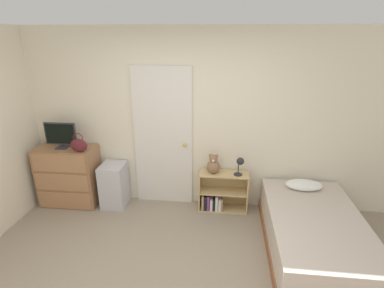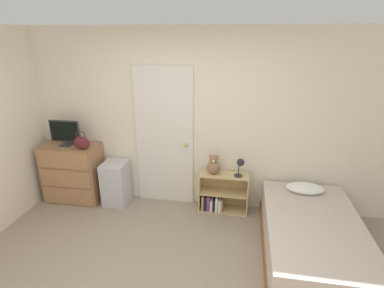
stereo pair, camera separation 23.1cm
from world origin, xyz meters
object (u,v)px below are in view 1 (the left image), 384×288
object	(u,v)px
teddy_bear	(213,165)
tv	(61,135)
handbag	(79,145)
storage_bin	(114,185)
bed	(314,233)
dresser	(69,176)
bookshelf	(219,194)
desk_lamp	(240,163)

from	to	relation	value
teddy_bear	tv	bearing A→B (deg)	-177.85
handbag	storage_bin	bearing A→B (deg)	19.96
handbag	teddy_bear	world-z (taller)	handbag
tv	storage_bin	distance (m)	1.04
storage_bin	bed	distance (m)	2.79
storage_bin	dresser	bearing A→B (deg)	-178.50
tv	bookshelf	bearing A→B (deg)	2.21
desk_lamp	tv	bearing A→B (deg)	-179.08
bed	storage_bin	bearing A→B (deg)	164.79
tv	handbag	distance (m)	0.35
storage_bin	bookshelf	size ratio (longest dim) A/B	0.94
bookshelf	dresser	bearing A→B (deg)	-177.87
desk_lamp	teddy_bear	bearing A→B (deg)	173.65
storage_bin	bookshelf	world-z (taller)	storage_bin
dresser	storage_bin	size ratio (longest dim) A/B	1.37
dresser	tv	size ratio (longest dim) A/B	1.96
dresser	tv	bearing A→B (deg)	-171.54
dresser	storage_bin	bearing A→B (deg)	1.50
storage_bin	desk_lamp	xyz separation A→B (m)	(1.83, 0.02, 0.44)
bed	desk_lamp	bearing A→B (deg)	138.94
teddy_bear	dresser	bearing A→B (deg)	-177.93
dresser	handbag	xyz separation A→B (m)	(0.29, -0.12, 0.55)
tv	teddy_bear	size ratio (longest dim) A/B	1.61
bookshelf	teddy_bear	bearing A→B (deg)	-176.50
handbag	desk_lamp	size ratio (longest dim) A/B	1.03
tv	storage_bin	size ratio (longest dim) A/B	0.70
tv	desk_lamp	distance (m)	2.56
storage_bin	teddy_bear	world-z (taller)	teddy_bear
storage_bin	bed	xyz separation A→B (m)	(2.69, -0.73, -0.09)
tv	teddy_bear	bearing A→B (deg)	2.15
tv	teddy_bear	distance (m)	2.21
teddy_bear	desk_lamp	distance (m)	0.38
bookshelf	desk_lamp	distance (m)	0.60
storage_bin	bookshelf	bearing A→B (deg)	2.40
storage_bin	desk_lamp	size ratio (longest dim) A/B	2.43
tv	storage_bin	world-z (taller)	tv
bed	handbag	bearing A→B (deg)	169.17
tv	bookshelf	xyz separation A→B (m)	(2.27, 0.09, -0.86)
bookshelf	desk_lamp	bearing A→B (deg)	-9.78
dresser	teddy_bear	xyz separation A→B (m)	(2.14, 0.08, 0.25)
teddy_bear	storage_bin	bearing A→B (deg)	-177.67
dresser	bookshelf	world-z (taller)	dresser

